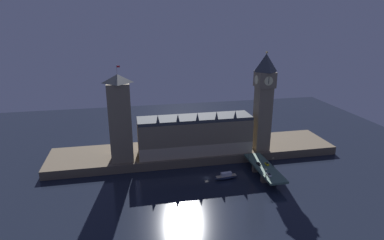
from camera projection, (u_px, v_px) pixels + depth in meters
The scene contains 14 objects.
ground_plane at pixel (207, 178), 217.37m from camera, with size 400.00×400.00×0.00m, color black.
embankment at pixel (195, 151), 252.84m from camera, with size 220.00×42.00×6.30m.
parliament_hall at pixel (195, 135), 239.67m from camera, with size 84.24×20.96×33.64m.
clock_tower at pixel (264, 99), 238.16m from camera, with size 13.36×13.47×74.77m.
victoria_tower at pixel (120, 118), 222.75m from camera, with size 15.54×15.54×67.51m.
bridge at pixel (264, 169), 218.60m from camera, with size 12.33×46.00×7.04m.
car_northbound_lead at pixel (259, 164), 220.99m from camera, with size 1.87×3.97×1.43m.
car_northbound_trail at pixel (269, 175), 205.35m from camera, with size 2.06×4.74×1.33m.
car_southbound_trail at pixel (267, 164), 220.55m from camera, with size 1.97×3.84×1.51m.
pedestrian_near_rail at pixel (266, 176), 203.14m from camera, with size 0.38×0.38×1.81m.
street_lamp_near at pixel (266, 172), 202.06m from camera, with size 1.34×0.60×5.95m.
street_lamp_mid at pixel (273, 161), 217.98m from camera, with size 1.34×0.60×6.23m.
street_lamp_far at pixel (249, 154), 229.52m from camera, with size 1.34×0.60×6.13m.
boat_upstream at pixel (226, 177), 215.58m from camera, with size 16.40×5.51×4.81m.
Camera 1 is at (-49.00, -189.32, 103.23)m, focal length 30.00 mm.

